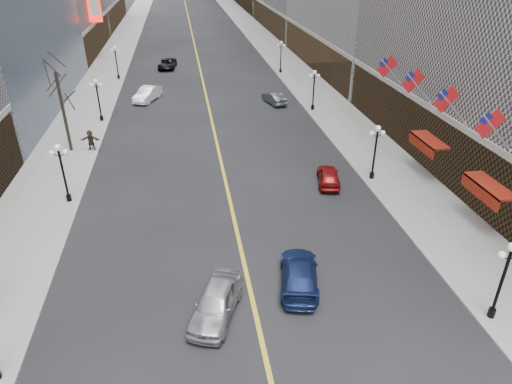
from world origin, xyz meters
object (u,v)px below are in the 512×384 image
object	(u,v)px
streetlamp_east_0	(504,273)
car_sb_mid	(329,176)
car_nb_near	(216,302)
car_nb_far	(167,64)
streetlamp_east_1	(376,147)
streetlamp_west_3	(116,59)
car_sb_far	(274,98)
car_sb_near	(299,274)
streetlamp_west_2	(98,96)
streetlamp_west_1	(62,167)
car_nb_mid	(147,94)
streetlamp_east_3	(281,54)
streetlamp_east_2	(314,86)

from	to	relation	value
streetlamp_east_0	car_sb_mid	size ratio (longest dim) A/B	1.10
car_nb_near	car_nb_far	size ratio (longest dim) A/B	0.91
streetlamp_east_1	car_sb_mid	xyz separation A→B (m)	(-3.71, -0.12, -2.20)
streetlamp_west_3	car_sb_far	distance (m)	24.66
car_sb_near	streetlamp_west_3	bearing A→B (deg)	-60.41
streetlamp_east_0	car_sb_near	distance (m)	10.18
streetlamp_west_2	car_sb_near	xyz separation A→B (m)	(14.58, -29.81, -2.16)
streetlamp_west_1	car_nb_mid	size ratio (longest dim) A/B	0.90
car_sb_mid	car_nb_far	bearing A→B (deg)	-60.58
streetlamp_west_3	car_nb_mid	distance (m)	12.05
streetlamp_east_3	streetlamp_west_1	bearing A→B (deg)	-123.25
streetlamp_east_0	car_nb_far	world-z (taller)	streetlamp_east_0
car_nb_far	streetlamp_east_2	bearing A→B (deg)	-47.52
streetlamp_east_1	car_sb_near	xyz separation A→B (m)	(-9.02, -11.81, -2.16)
streetlamp_east_2	streetlamp_east_3	distance (m)	18.00
streetlamp_west_2	car_nb_far	world-z (taller)	streetlamp_west_2
car_nb_near	streetlamp_east_3	bearing A→B (deg)	96.41
streetlamp_west_1	car_nb_far	world-z (taller)	streetlamp_west_1
streetlamp_east_0	streetlamp_west_3	xyz separation A→B (m)	(-23.60, 52.00, 0.00)
streetlamp_west_1	streetlamp_east_2	bearing A→B (deg)	37.33
streetlamp_east_1	car_sb_far	bearing A→B (deg)	100.25
streetlamp_east_1	car_nb_far	world-z (taller)	streetlamp_east_1
streetlamp_west_2	car_nb_mid	distance (m)	8.66
streetlamp_west_2	car_sb_mid	distance (m)	27.00
streetlamp_east_2	car_sb_near	world-z (taller)	streetlamp_east_2
streetlamp_east_1	car_nb_mid	size ratio (longest dim) A/B	0.90
streetlamp_east_1	streetlamp_east_2	distance (m)	18.00
streetlamp_west_3	car_sb_far	xyz separation A→B (m)	(19.74, -14.63, -2.20)
car_nb_mid	streetlamp_east_0	bearing A→B (deg)	-41.82
streetlamp_east_0	car_sb_far	size ratio (longest dim) A/B	1.07
streetlamp_east_1	car_sb_far	distance (m)	21.83
streetlamp_east_2	car_sb_mid	bearing A→B (deg)	-101.58
streetlamp_east_1	car_sb_far	size ratio (longest dim) A/B	1.07
streetlamp_east_3	streetlamp_west_2	world-z (taller)	same
streetlamp_west_2	streetlamp_west_3	distance (m)	18.00
car_nb_mid	car_nb_far	world-z (taller)	car_nb_mid
streetlamp_east_2	car_nb_near	world-z (taller)	streetlamp_east_2
streetlamp_east_3	car_nb_near	bearing A→B (deg)	-105.58
streetlamp_east_3	streetlamp_west_2	bearing A→B (deg)	-142.67
streetlamp_east_2	car_nb_near	distance (m)	34.44
streetlamp_west_2	streetlamp_east_2	bearing A→B (deg)	0.00
streetlamp_east_3	car_sb_mid	world-z (taller)	streetlamp_east_3
streetlamp_west_2	car_sb_near	world-z (taller)	streetlamp_west_2
streetlamp_east_3	car_sb_near	bearing A→B (deg)	-100.69
streetlamp_west_3	car_nb_far	xyz separation A→B (m)	(6.82, 5.72, -2.17)
streetlamp_east_3	streetlamp_east_1	bearing A→B (deg)	-90.00
streetlamp_west_3	car_sb_mid	bearing A→B (deg)	-61.17
streetlamp_east_3	streetlamp_west_3	distance (m)	23.60
streetlamp_east_1	car_nb_near	bearing A→B (deg)	-135.66
streetlamp_east_2	streetlamp_east_3	bearing A→B (deg)	90.00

